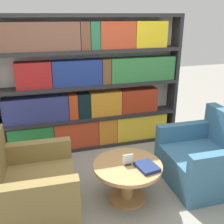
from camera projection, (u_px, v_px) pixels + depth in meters
The scene contains 7 objects.
ground_plane at pixel (120, 203), 2.90m from camera, with size 14.00×14.00×0.00m, color gray.
bookshelf at pixel (91, 87), 3.85m from camera, with size 2.70×0.30×1.97m.
armchair_left at pixel (30, 189), 2.67m from camera, with size 0.88×0.94×0.85m.
armchair_right at pixel (205, 160), 3.21m from camera, with size 0.87×0.93×0.85m.
coffee_table at pixel (127, 174), 2.87m from camera, with size 0.75×0.75×0.44m.
table_sign at pixel (128, 160), 2.80m from camera, with size 0.11×0.06×0.12m.
stray_book at pixel (147, 167), 2.74m from camera, with size 0.23×0.27×0.04m.
Camera 1 is at (-0.75, -2.24, 1.96)m, focal length 42.00 mm.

